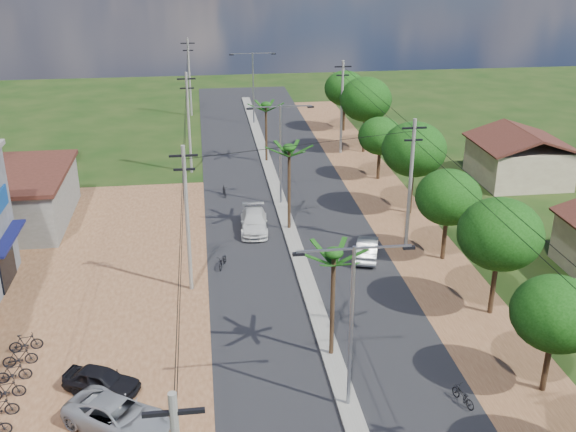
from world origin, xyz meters
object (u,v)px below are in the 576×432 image
object	(u,v)px
car_silver_mid	(367,249)
car_parked_dark	(102,381)
car_white_far	(254,222)
car_parked_silver	(118,417)
moto_rider_east	(463,397)

from	to	relation	value
car_silver_mid	car_parked_dark	distance (m)	19.84
car_white_far	car_parked_silver	distance (m)	21.71
moto_rider_east	car_parked_silver	bearing A→B (deg)	-18.93
car_white_far	moto_rider_east	size ratio (longest dim) A/B	3.07
car_silver_mid	car_white_far	distance (m)	8.82
car_silver_mid	car_parked_dark	xyz separation A→B (m)	(-15.59, -12.27, -0.02)
car_white_far	car_parked_silver	size ratio (longest dim) A/B	0.96
car_parked_dark	moto_rider_east	xyz separation A→B (m)	(16.30, -3.02, -0.22)
car_white_far	car_parked_silver	xyz separation A→B (m)	(-7.58, -20.35, -0.00)
car_silver_mid	moto_rider_east	xyz separation A→B (m)	(0.71, -15.29, -0.24)
car_silver_mid	moto_rider_east	bearing A→B (deg)	109.41
car_parked_dark	moto_rider_east	size ratio (longest dim) A/B	2.38
car_parked_silver	car_silver_mid	bearing A→B (deg)	-9.43
car_silver_mid	car_parked_silver	distance (m)	20.93
car_silver_mid	car_white_far	world-z (taller)	car_white_far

